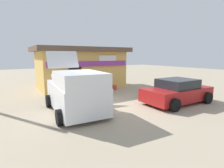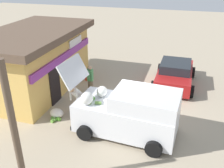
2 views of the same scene
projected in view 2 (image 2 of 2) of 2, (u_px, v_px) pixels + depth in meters
ground_plane at (131, 110)px, 11.81m from camera, size 60.00×60.00×0.00m
storefront_bar at (35, 60)px, 13.29m from camera, size 7.16×4.14×3.21m
delivery_van at (129, 113)px, 9.84m from camera, size 2.48×4.57×2.83m
parked_sedan at (175, 74)px, 14.18m from camera, size 3.96×2.26×1.32m
vendor_standing at (90, 78)px, 12.95m from camera, size 0.48×0.48×1.58m
customer_bending at (78, 97)px, 11.17m from camera, size 0.73×0.67×1.47m
unloaded_banana_pile at (57, 114)px, 11.20m from camera, size 0.79×0.76×0.41m
paint_bucket at (88, 77)px, 14.86m from camera, size 0.33×0.33×0.36m
utility_pole at (14, 129)px, 6.99m from camera, size 0.20×0.20×4.11m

